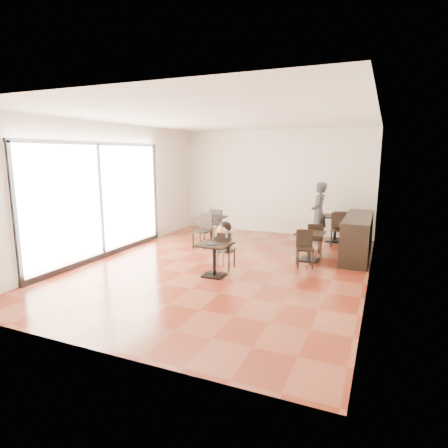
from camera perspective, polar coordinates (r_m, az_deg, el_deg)
The scene contains 23 objects.
floor at distance 8.40m, azimuth 0.00°, elevation -6.43°, with size 6.00×8.00×0.01m, color brown.
ceiling at distance 8.06m, azimuth 0.00°, elevation 15.87°, with size 6.00×8.00×0.01m, color white.
wall_back at distance 11.84m, azimuth 7.74°, elevation 6.35°, with size 6.00×0.01×3.20m, color silver.
wall_front at distance 4.72m, azimuth -19.63°, elevation -0.56°, with size 6.00×0.01×3.20m, color silver.
wall_left at distance 9.66m, azimuth -16.63°, elevation 5.06°, with size 0.01×8.00×3.20m, color silver.
wall_right at distance 7.43m, azimuth 21.81°, elevation 3.19°, with size 0.01×8.00×3.20m, color silver.
storefront_window at distance 9.29m, azimuth -18.39°, elevation 3.51°, with size 0.04×4.50×2.60m, color white.
child_table at distance 7.64m, azimuth -1.49°, elevation -5.48°, with size 0.65×0.65×0.69m, color black, non-canonical shape.
child_chair at distance 8.11m, azimuth 0.14°, elevation -4.02°, with size 0.37×0.37×0.83m, color black, non-canonical shape.
child at distance 8.08m, azimuth 0.14°, elevation -3.29°, with size 0.37×0.52×1.04m, color slate, non-canonical shape.
plate at distance 7.47m, azimuth -1.83°, elevation -3.09°, with size 0.23×0.23×0.01m, color black.
pizza_slice at distance 7.83m, azimuth -0.41°, elevation -0.89°, with size 0.24×0.19×0.06m, color #EDCD70, non-canonical shape.
adult_patron at distance 10.80m, azimuth 14.24°, elevation 1.70°, with size 0.62×0.41×1.70m, color #3A3A40.
cafe_table_mid at distance 8.97m, azimuth 12.89°, elevation -3.36°, with size 0.64×0.64×0.68m, color black, non-canonical shape.
cafe_table_left at distance 10.40m, azimuth -2.00°, elevation -0.94°, with size 0.72×0.72×0.76m, color black, non-canonical shape.
cafe_table_back at distance 11.12m, azimuth 16.55°, elevation -0.67°, with size 0.70×0.70×0.74m, color black, non-canonical shape.
chair_mid_a at distance 9.48m, azimuth 13.52°, elevation -2.21°, with size 0.37×0.37×0.81m, color black, non-canonical shape.
chair_mid_b at distance 8.42m, azimuth 12.22°, elevation -3.75°, with size 0.37×0.37×0.81m, color black, non-canonical shape.
chair_left_a at distance 10.88m, azimuth -0.76°, elevation -0.01°, with size 0.41×0.41×0.91m, color black, non-canonical shape.
chair_left_b at distance 9.90m, azimuth -3.36°, elevation -1.09°, with size 0.41×0.41×0.91m, color black, non-canonical shape.
chair_back_a at distance 11.11m, azimuth 17.36°, elevation -0.32°, with size 0.40×0.40×0.89m, color black, non-canonical shape.
chair_back_b at distance 10.55m, azimuth 17.01°, elevation -0.87°, with size 0.40×0.40×0.89m, color black, non-canonical shape.
service_counter at distance 9.59m, azimuth 19.66°, elevation -1.81°, with size 0.60×2.40×1.00m, color black.
Camera 1 is at (3.18, -7.37, 2.47)m, focal length 30.00 mm.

